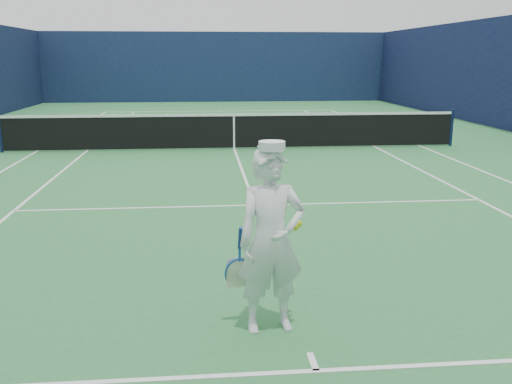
% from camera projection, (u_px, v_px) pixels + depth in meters
% --- Properties ---
extents(ground, '(80.00, 80.00, 0.00)m').
position_uv_depth(ground, '(234.00, 149.00, 16.24)').
color(ground, '#2C743B').
rests_on(ground, ground).
extents(court_markings, '(11.03, 23.83, 0.01)m').
position_uv_depth(court_markings, '(234.00, 149.00, 16.24)').
color(court_markings, white).
rests_on(court_markings, ground).
extents(windscreen_fence, '(20.12, 36.12, 4.00)m').
position_uv_depth(windscreen_fence, '(234.00, 78.00, 15.78)').
color(windscreen_fence, '#101D3D').
rests_on(windscreen_fence, ground).
extents(tennis_net, '(12.88, 0.09, 1.07)m').
position_uv_depth(tennis_net, '(234.00, 130.00, 16.12)').
color(tennis_net, '#141E4C').
rests_on(tennis_net, ground).
extents(tennis_player, '(0.81, 0.51, 1.81)m').
position_uv_depth(tennis_player, '(271.00, 241.00, 5.29)').
color(tennis_player, white).
rests_on(tennis_player, ground).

